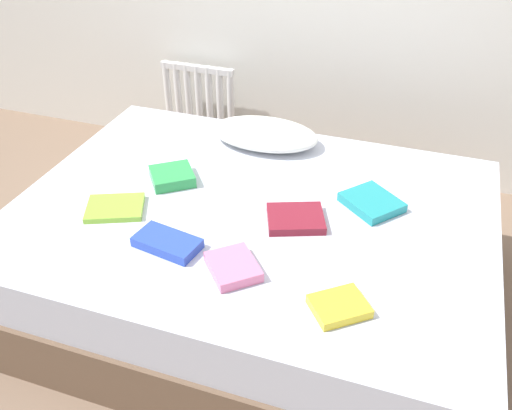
{
  "coord_description": "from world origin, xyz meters",
  "views": [
    {
      "loc": [
        0.63,
        -1.78,
        1.82
      ],
      "look_at": [
        0.0,
        0.05,
        0.48
      ],
      "focal_mm": 38.79,
      "sensor_mm": 36.0,
      "label": 1
    }
  ],
  "objects_px": {
    "radiator": "(199,103)",
    "textbook_pink": "(233,267)",
    "bed": "(252,254)",
    "textbook_green": "(172,176)",
    "textbook_blue": "(167,243)",
    "textbook_lime": "(115,208)",
    "textbook_yellow": "(339,306)",
    "textbook_maroon": "(296,219)",
    "pillow": "(264,134)",
    "textbook_teal": "(372,202)"
  },
  "relations": [
    {
      "from": "pillow",
      "to": "textbook_blue",
      "type": "xyz_separation_m",
      "value": [
        -0.09,
        -0.9,
        -0.03
      ]
    },
    {
      "from": "textbook_blue",
      "to": "textbook_teal",
      "type": "distance_m",
      "value": 0.86
    },
    {
      "from": "textbook_lime",
      "to": "textbook_teal",
      "type": "distance_m",
      "value": 1.06
    },
    {
      "from": "textbook_green",
      "to": "textbook_maroon",
      "type": "bearing_deg",
      "value": -48.06
    },
    {
      "from": "bed",
      "to": "textbook_green",
      "type": "xyz_separation_m",
      "value": [
        -0.4,
        0.08,
        0.28
      ]
    },
    {
      "from": "textbook_teal",
      "to": "textbook_pink",
      "type": "bearing_deg",
      "value": -85.6
    },
    {
      "from": "radiator",
      "to": "textbook_pink",
      "type": "distance_m",
      "value": 1.81
    },
    {
      "from": "bed",
      "to": "pillow",
      "type": "xyz_separation_m",
      "value": [
        -0.13,
        0.55,
        0.31
      ]
    },
    {
      "from": "bed",
      "to": "textbook_teal",
      "type": "relative_size",
      "value": 9.04
    },
    {
      "from": "radiator",
      "to": "textbook_pink",
      "type": "xyz_separation_m",
      "value": [
        0.85,
        -1.6,
        0.17
      ]
    },
    {
      "from": "textbook_teal",
      "to": "textbook_green",
      "type": "relative_size",
      "value": 1.23
    },
    {
      "from": "textbook_green",
      "to": "textbook_lime",
      "type": "bearing_deg",
      "value": -150.99
    },
    {
      "from": "textbook_blue",
      "to": "textbook_pink",
      "type": "xyz_separation_m",
      "value": [
        0.28,
        -0.05,
        -0.0
      ]
    },
    {
      "from": "pillow",
      "to": "textbook_teal",
      "type": "height_order",
      "value": "pillow"
    },
    {
      "from": "radiator",
      "to": "textbook_green",
      "type": "height_order",
      "value": "radiator"
    },
    {
      "from": "textbook_lime",
      "to": "textbook_maroon",
      "type": "relative_size",
      "value": 1.03
    },
    {
      "from": "textbook_green",
      "to": "textbook_pink",
      "type": "distance_m",
      "value": 0.67
    },
    {
      "from": "textbook_teal",
      "to": "textbook_green",
      "type": "bearing_deg",
      "value": -134.24
    },
    {
      "from": "textbook_blue",
      "to": "textbook_lime",
      "type": "relative_size",
      "value": 1.08
    },
    {
      "from": "radiator",
      "to": "textbook_blue",
      "type": "height_order",
      "value": "radiator"
    },
    {
      "from": "textbook_lime",
      "to": "textbook_blue",
      "type": "bearing_deg",
      "value": -48.56
    },
    {
      "from": "bed",
      "to": "textbook_lime",
      "type": "distance_m",
      "value": 0.62
    },
    {
      "from": "textbook_lime",
      "to": "textbook_green",
      "type": "distance_m",
      "value": 0.31
    },
    {
      "from": "textbook_teal",
      "to": "bed",
      "type": "bearing_deg",
      "value": -120.18
    },
    {
      "from": "pillow",
      "to": "textbook_green",
      "type": "height_order",
      "value": "pillow"
    },
    {
      "from": "textbook_green",
      "to": "textbook_maroon",
      "type": "xyz_separation_m",
      "value": [
        0.6,
        -0.12,
        -0.01
      ]
    },
    {
      "from": "textbook_teal",
      "to": "textbook_pink",
      "type": "distance_m",
      "value": 0.69
    },
    {
      "from": "textbook_green",
      "to": "textbook_blue",
      "type": "bearing_deg",
      "value": -103.24
    },
    {
      "from": "textbook_lime",
      "to": "textbook_yellow",
      "type": "xyz_separation_m",
      "value": [
        0.99,
        -0.26,
        0.01
      ]
    },
    {
      "from": "textbook_green",
      "to": "textbook_pink",
      "type": "bearing_deg",
      "value": -82.2
    },
    {
      "from": "bed",
      "to": "textbook_lime",
      "type": "relative_size",
      "value": 8.73
    },
    {
      "from": "radiator",
      "to": "textbook_pink",
      "type": "height_order",
      "value": "radiator"
    },
    {
      "from": "pillow",
      "to": "textbook_teal",
      "type": "relative_size",
      "value": 2.43
    },
    {
      "from": "textbook_blue",
      "to": "textbook_lime",
      "type": "distance_m",
      "value": 0.35
    },
    {
      "from": "textbook_yellow",
      "to": "radiator",
      "type": "bearing_deg",
      "value": 88.37
    },
    {
      "from": "textbook_blue",
      "to": "textbook_green",
      "type": "bearing_deg",
      "value": 123.64
    },
    {
      "from": "radiator",
      "to": "textbook_teal",
      "type": "xyz_separation_m",
      "value": [
        1.25,
        -1.03,
        0.17
      ]
    },
    {
      "from": "textbook_yellow",
      "to": "textbook_pink",
      "type": "distance_m",
      "value": 0.4
    },
    {
      "from": "textbook_teal",
      "to": "textbook_yellow",
      "type": "relative_size",
      "value": 1.25
    },
    {
      "from": "textbook_teal",
      "to": "textbook_pink",
      "type": "xyz_separation_m",
      "value": [
        -0.4,
        -0.57,
        0.0
      ]
    },
    {
      "from": "textbook_teal",
      "to": "textbook_green",
      "type": "height_order",
      "value": "textbook_green"
    },
    {
      "from": "textbook_teal",
      "to": "textbook_yellow",
      "type": "distance_m",
      "value": 0.63
    },
    {
      "from": "textbook_blue",
      "to": "textbook_teal",
      "type": "bearing_deg",
      "value": 47.09
    },
    {
      "from": "textbook_blue",
      "to": "textbook_green",
      "type": "distance_m",
      "value": 0.47
    },
    {
      "from": "pillow",
      "to": "textbook_maroon",
      "type": "xyz_separation_m",
      "value": [
        0.32,
        -0.59,
        -0.04
      ]
    },
    {
      "from": "bed",
      "to": "radiator",
      "type": "bearing_deg",
      "value": 123.01
    },
    {
      "from": "radiator",
      "to": "textbook_yellow",
      "type": "xyz_separation_m",
      "value": [
        1.24,
        -1.66,
        0.17
      ]
    },
    {
      "from": "textbook_yellow",
      "to": "textbook_maroon",
      "type": "xyz_separation_m",
      "value": [
        -0.27,
        0.42,
        0.0
      ]
    },
    {
      "from": "bed",
      "to": "textbook_teal",
      "type": "height_order",
      "value": "textbook_teal"
    },
    {
      "from": "textbook_lime",
      "to": "textbook_maroon",
      "type": "bearing_deg",
      "value": -10.83
    }
  ]
}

